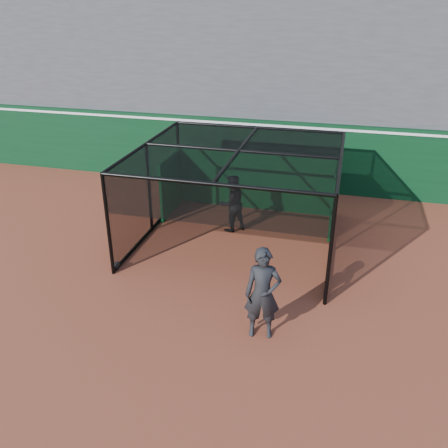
# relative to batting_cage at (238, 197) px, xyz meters

# --- Properties ---
(ground) EXTENTS (120.00, 120.00, 0.00)m
(ground) POSITION_rel_batting_cage_xyz_m (-0.72, -3.87, -1.35)
(ground) COLOR brown
(ground) RESTS_ON ground
(outfield_wall) EXTENTS (50.00, 0.50, 2.50)m
(outfield_wall) POSITION_rel_batting_cage_xyz_m (-0.72, 4.63, -0.06)
(outfield_wall) COLOR #093217
(outfield_wall) RESTS_ON ground
(grandstand) EXTENTS (50.00, 7.85, 8.95)m
(grandstand) POSITION_rel_batting_cage_xyz_m (-0.72, 8.40, 3.12)
(grandstand) COLOR #4C4C4F
(grandstand) RESTS_ON ground
(batting_cage) EXTENTS (5.45, 5.27, 2.71)m
(batting_cage) POSITION_rel_batting_cage_xyz_m (0.00, 0.00, 0.00)
(batting_cage) COLOR black
(batting_cage) RESTS_ON ground
(batter) EXTENTS (1.07, 1.07, 1.75)m
(batter) POSITION_rel_batting_cage_xyz_m (-0.34, 0.64, -0.48)
(batter) COLOR black
(batter) RESTS_ON ground
(on_deck_player) EXTENTS (0.81, 0.60, 2.02)m
(on_deck_player) POSITION_rel_batting_cage_xyz_m (1.45, -4.05, -0.34)
(on_deck_player) COLOR black
(on_deck_player) RESTS_ON ground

